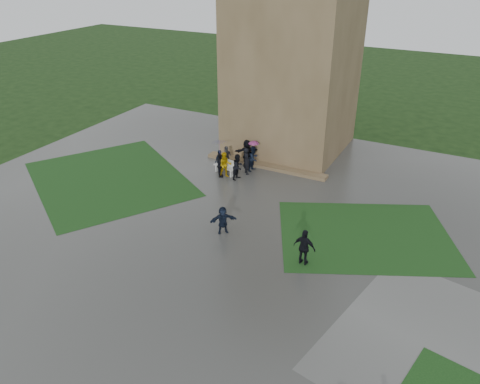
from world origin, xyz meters
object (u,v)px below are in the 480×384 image
at_px(tower, 295,26).
at_px(pedestrian_near, 304,247).
at_px(bench, 226,166).
at_px(pedestrian_mid, 223,220).

distance_m(tower, pedestrian_near, 17.35).
relative_size(bench, pedestrian_mid, 1.15).
bearing_deg(pedestrian_mid, tower, 54.24).
height_order(tower, bench, tower).
distance_m(tower, pedestrian_mid, 15.69).
xyz_separation_m(bench, pedestrian_mid, (3.54, -6.72, 0.27)).
bearing_deg(tower, pedestrian_mid, -83.29).
xyz_separation_m(bench, pedestrian_near, (8.43, -7.40, 0.44)).
bearing_deg(bench, pedestrian_near, -27.25).
xyz_separation_m(tower, pedestrian_near, (6.45, -13.96, -8.03)).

